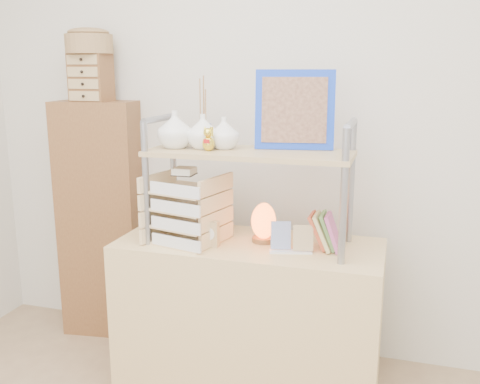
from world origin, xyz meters
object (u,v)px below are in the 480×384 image
at_px(desk, 249,319).
at_px(salt_lamp, 264,222).
at_px(letter_tray, 186,213).
at_px(cabinet, 102,220).

distance_m(desk, salt_lamp, 0.47).
bearing_deg(letter_tray, salt_lamp, 17.53).
distance_m(desk, letter_tray, 0.59).
relative_size(cabinet, salt_lamp, 7.38).
xyz_separation_m(letter_tray, salt_lamp, (0.34, 0.11, -0.04)).
relative_size(letter_tray, salt_lamp, 1.89).
height_order(desk, letter_tray, letter_tray).
xyz_separation_m(desk, cabinet, (-0.99, 0.37, 0.30)).
bearing_deg(cabinet, salt_lamp, -25.54).
bearing_deg(cabinet, letter_tray, -39.66).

